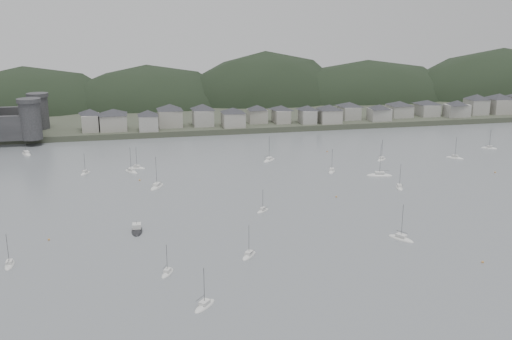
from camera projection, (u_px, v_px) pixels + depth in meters
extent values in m
plane|color=slate|center=(321.00, 269.00, 143.45)|extent=(900.00, 900.00, 0.00)
cube|color=#383D2D|center=(192.00, 100.00, 421.13)|extent=(900.00, 250.00, 3.00)
ellipsoid|color=black|center=(29.00, 127.00, 379.31)|extent=(138.98, 92.48, 81.13)
ellipsoid|color=black|center=(149.00, 122.00, 396.52)|extent=(132.08, 90.41, 79.74)
ellipsoid|color=black|center=(265.00, 121.00, 414.59)|extent=(133.88, 88.37, 101.41)
ellipsoid|color=black|center=(365.00, 116.00, 424.94)|extent=(165.81, 81.78, 82.55)
ellipsoid|color=black|center=(496.00, 114.00, 446.01)|extent=(177.60, 96.61, 102.57)
cylinder|color=#303032|center=(31.00, 121.00, 277.61)|extent=(10.00, 10.00, 18.00)
cylinder|color=#303032|center=(39.00, 113.00, 304.13)|extent=(10.00, 10.00, 17.00)
cube|color=#303032|center=(36.00, 122.00, 291.59)|extent=(3.50, 30.00, 12.00)
cube|color=#9D9A90|center=(91.00, 123.00, 299.51)|extent=(8.34, 12.91, 8.59)
pyramid|color=#2C2D32|center=(90.00, 112.00, 298.00)|extent=(15.78, 15.78, 3.01)
cube|color=#9D9A90|center=(114.00, 122.00, 301.38)|extent=(13.68, 13.35, 8.36)
pyramid|color=#2C2D32|center=(113.00, 112.00, 299.91)|extent=(20.07, 20.07, 2.93)
cube|color=#98968F|center=(148.00, 123.00, 300.11)|extent=(9.78, 10.20, 8.08)
pyramid|color=#2C2D32|center=(148.00, 113.00, 298.69)|extent=(14.83, 14.83, 2.83)
cube|color=#9D9A90|center=(170.00, 118.00, 311.57)|extent=(12.59, 13.33, 9.09)
pyramid|color=#2C2D32|center=(170.00, 107.00, 309.97)|extent=(19.24, 19.24, 3.18)
cube|color=#98968F|center=(203.00, 118.00, 313.85)|extent=(10.74, 12.17, 8.87)
pyramid|color=#2C2D32|center=(203.00, 107.00, 312.29)|extent=(17.01, 17.01, 3.10)
cube|color=#9D9A90|center=(233.00, 120.00, 311.08)|extent=(11.63, 12.09, 7.69)
pyramid|color=#2C2D32|center=(233.00, 110.00, 309.72)|extent=(17.61, 17.61, 2.69)
cube|color=#9D9A90|center=(257.00, 116.00, 322.47)|extent=(10.37, 9.35, 7.44)
pyramid|color=#2C2D32|center=(257.00, 107.00, 321.17)|extent=(14.65, 14.65, 2.60)
cube|color=#9D9A90|center=(281.00, 116.00, 323.03)|extent=(8.24, 12.20, 7.22)
pyramid|color=#2C2D32|center=(281.00, 108.00, 321.76)|extent=(15.17, 15.17, 2.53)
cube|color=#98968F|center=(307.00, 117.00, 320.95)|extent=(8.06, 10.91, 7.46)
pyramid|color=#2C2D32|center=(308.00, 108.00, 319.63)|extent=(14.08, 14.08, 2.61)
cube|color=#9D9A90|center=(329.00, 116.00, 322.09)|extent=(11.73, 11.78, 7.66)
pyramid|color=#2C2D32|center=(329.00, 107.00, 320.74)|extent=(17.46, 17.46, 2.68)
cube|color=#98968F|center=(349.00, 113.00, 334.71)|extent=(10.19, 13.02, 7.33)
pyramid|color=#2C2D32|center=(349.00, 104.00, 333.42)|extent=(17.23, 17.23, 2.57)
cube|color=#98968F|center=(379.00, 114.00, 329.54)|extent=(11.70, 9.81, 6.88)
pyramid|color=#2C2D32|center=(380.00, 106.00, 328.33)|extent=(15.97, 15.97, 2.41)
cube|color=#98968F|center=(399.00, 111.00, 341.38)|extent=(12.83, 12.48, 7.00)
pyramid|color=#2C2D32|center=(400.00, 103.00, 340.15)|extent=(18.79, 18.79, 2.45)
cube|color=#98968F|center=(427.00, 110.00, 345.69)|extent=(11.07, 13.50, 6.97)
pyramid|color=#2C2D32|center=(427.00, 102.00, 344.46)|extent=(18.25, 18.25, 2.44)
cube|color=#98968F|center=(457.00, 111.00, 341.57)|extent=(13.75, 9.12, 7.34)
pyramid|color=#2C2D32|center=(457.00, 102.00, 340.28)|extent=(16.97, 16.97, 2.57)
cube|color=#98968F|center=(476.00, 107.00, 350.74)|extent=(11.37, 11.57, 9.05)
pyramid|color=#2C2D32|center=(477.00, 97.00, 349.15)|extent=(17.03, 17.03, 3.17)
cube|color=#9D9A90|center=(498.00, 106.00, 353.26)|extent=(12.07, 13.43, 9.09)
pyramid|color=#2C2D32|center=(499.00, 96.00, 351.66)|extent=(18.93, 18.93, 3.18)
ellipsoid|color=silver|center=(137.00, 168.00, 238.02)|extent=(7.48, 4.97, 1.43)
cube|color=silver|center=(137.00, 166.00, 237.75)|extent=(2.93, 2.45, 0.70)
cylinder|color=#3F3F42|center=(136.00, 158.00, 236.81)|extent=(0.12, 0.12, 8.95)
cylinder|color=#3F3F42|center=(134.00, 165.00, 236.88)|extent=(2.99, 1.38, 0.10)
ellipsoid|color=silver|center=(131.00, 172.00, 232.48)|extent=(6.50, 8.18, 1.61)
cube|color=silver|center=(131.00, 169.00, 232.19)|extent=(3.01, 3.33, 0.70)
cylinder|color=#3F3F42|center=(131.00, 160.00, 231.13)|extent=(0.12, 0.12, 10.07)
cylinder|color=#3F3F42|center=(129.00, 169.00, 230.74)|extent=(2.03, 3.11, 0.10)
ellipsoid|color=silver|center=(269.00, 161.00, 250.80)|extent=(7.84, 8.10, 1.71)
cube|color=silver|center=(269.00, 158.00, 250.50)|extent=(3.42, 3.47, 0.70)
cylinder|color=#3F3F42|center=(269.00, 148.00, 249.37)|extent=(0.12, 0.12, 10.68)
cylinder|color=#3F3F42|center=(266.00, 156.00, 251.19)|extent=(2.70, 2.87, 0.10)
ellipsoid|color=silver|center=(26.00, 154.00, 262.19)|extent=(6.44, 9.47, 1.82)
cube|color=silver|center=(26.00, 152.00, 261.87)|extent=(3.14, 3.72, 0.70)
cylinder|color=#3F3F42|center=(25.00, 142.00, 260.67)|extent=(0.12, 0.12, 11.35)
cylinder|color=#3F3F42|center=(24.00, 151.00, 260.19)|extent=(1.80, 3.75, 0.10)
ellipsoid|color=silver|center=(489.00, 148.00, 273.79)|extent=(7.08, 6.36, 1.45)
cube|color=silver|center=(489.00, 146.00, 273.52)|extent=(2.97, 2.83, 0.70)
cylinder|color=#3F3F42|center=(490.00, 139.00, 272.57)|extent=(0.12, 0.12, 9.05)
cylinder|color=#3F3F42|center=(489.00, 146.00, 272.39)|extent=(2.59, 2.13, 0.10)
ellipsoid|color=silver|center=(263.00, 211.00, 185.93)|extent=(5.52, 5.14, 1.15)
cube|color=silver|center=(263.00, 209.00, 185.70)|extent=(2.34, 2.27, 0.70)
cylinder|color=#3F3F42|center=(263.00, 200.00, 184.96)|extent=(0.12, 0.12, 7.16)
cylinder|color=#3F3F42|center=(266.00, 207.00, 185.08)|extent=(2.01, 1.77, 0.10)
ellipsoid|color=silver|center=(168.00, 273.00, 140.91)|extent=(4.42, 6.21, 1.20)
cube|color=silver|center=(167.00, 270.00, 140.67)|extent=(2.13, 2.47, 0.70)
cylinder|color=#3F3F42|center=(167.00, 259.00, 139.89)|extent=(0.12, 0.12, 7.49)
cylinder|color=#3F3F42|center=(165.00, 267.00, 141.33)|extent=(1.31, 2.45, 0.10)
ellipsoid|color=silver|center=(379.00, 176.00, 226.85)|extent=(10.77, 5.79, 2.05)
cube|color=silver|center=(380.00, 173.00, 226.51)|extent=(4.05, 3.10, 0.70)
cylinder|color=#3F3F42|center=(380.00, 160.00, 225.14)|extent=(0.12, 0.12, 12.84)
cylinder|color=#3F3F42|center=(383.00, 171.00, 227.18)|extent=(4.50, 1.27, 0.10)
ellipsoid|color=silver|center=(85.00, 174.00, 230.15)|extent=(4.85, 6.71, 1.30)
cube|color=silver|center=(85.00, 171.00, 229.91)|extent=(2.32, 2.67, 0.70)
cylinder|color=#3F3F42|center=(85.00, 163.00, 229.06)|extent=(0.12, 0.12, 8.11)
cylinder|color=#3F3F42|center=(86.00, 171.00, 228.90)|extent=(1.44, 2.63, 0.10)
ellipsoid|color=silver|center=(205.00, 306.00, 124.95)|extent=(6.45, 6.95, 1.44)
cube|color=silver|center=(205.00, 302.00, 124.69)|extent=(2.85, 2.94, 0.70)
cylinder|color=#3F3F42|center=(204.00, 287.00, 123.74)|extent=(0.12, 0.12, 8.99)
cylinder|color=#3F3F42|center=(200.00, 298.00, 125.29)|extent=(2.20, 2.51, 0.10)
ellipsoid|color=silver|center=(332.00, 172.00, 233.04)|extent=(5.49, 7.64, 1.48)
cube|color=silver|center=(332.00, 169.00, 232.77)|extent=(2.63, 3.04, 0.70)
cylinder|color=#3F3F42|center=(332.00, 160.00, 231.80)|extent=(0.12, 0.12, 9.23)
cylinder|color=#3F3F42|center=(329.00, 167.00, 233.62)|extent=(1.61, 3.00, 0.10)
ellipsoid|color=silver|center=(401.00, 239.00, 162.61)|extent=(6.52, 8.33, 1.64)
cube|color=silver|center=(401.00, 235.00, 162.32)|extent=(3.03, 3.38, 0.70)
cylinder|color=#3F3F42|center=(402.00, 222.00, 161.24)|extent=(0.12, 0.12, 10.22)
cylinder|color=#3F3F42|center=(402.00, 232.00, 163.51)|extent=(2.02, 3.18, 0.10)
ellipsoid|color=silver|center=(249.00, 256.00, 151.21)|extent=(5.87, 6.72, 1.36)
cube|color=silver|center=(249.00, 252.00, 150.95)|extent=(2.64, 2.80, 0.70)
cylinder|color=#3F3F42|center=(249.00, 240.00, 150.06)|extent=(0.12, 0.12, 8.50)
cylinder|color=#3F3F42|center=(252.00, 252.00, 150.05)|extent=(1.94, 2.49, 0.10)
ellipsoid|color=silver|center=(455.00, 158.00, 254.93)|extent=(7.23, 6.99, 1.52)
cube|color=silver|center=(455.00, 156.00, 254.65)|extent=(3.09, 3.05, 0.70)
cylinder|color=#3F3F42|center=(456.00, 147.00, 253.64)|extent=(0.12, 0.12, 9.53)
cylinder|color=#3F3F42|center=(454.00, 155.00, 253.41)|extent=(2.57, 2.42, 0.10)
ellipsoid|color=silver|center=(381.00, 160.00, 251.97)|extent=(6.86, 6.45, 1.43)
cube|color=silver|center=(382.00, 158.00, 251.71)|extent=(2.91, 2.83, 0.70)
cylinder|color=#3F3F42|center=(382.00, 150.00, 250.77)|extent=(0.12, 0.12, 8.93)
cylinder|color=#3F3F42|center=(379.00, 156.00, 252.17)|extent=(2.47, 2.21, 0.10)
ellipsoid|color=silver|center=(157.00, 187.00, 211.81)|extent=(6.95, 9.47, 1.84)
cube|color=silver|center=(157.00, 184.00, 211.50)|extent=(3.30, 3.78, 0.70)
cylinder|color=#3F3F42|center=(156.00, 172.00, 210.28)|extent=(0.12, 0.12, 11.47)
cylinder|color=#3F3F42|center=(159.00, 184.00, 210.15)|extent=(2.05, 3.68, 0.10)
ellipsoid|color=silver|center=(10.00, 265.00, 145.55)|extent=(2.17, 6.71, 1.34)
cube|color=silver|center=(9.00, 262.00, 145.30)|extent=(1.48, 2.35, 0.70)
cylinder|color=#3F3F42|center=(8.00, 249.00, 144.42)|extent=(0.12, 0.12, 8.37)
cylinder|color=#3F3F42|center=(8.00, 262.00, 144.01)|extent=(0.11, 3.01, 0.10)
ellipsoid|color=silver|center=(399.00, 188.00, 210.79)|extent=(4.20, 7.53, 1.44)
cube|color=silver|center=(400.00, 185.00, 210.52)|extent=(2.21, 2.85, 0.70)
cylinder|color=#3F3F42|center=(400.00, 176.00, 209.58)|extent=(0.12, 0.12, 8.97)
cylinder|color=#3F3F42|center=(402.00, 185.00, 209.28)|extent=(0.99, 3.13, 0.10)
ellipsoid|color=black|center=(137.00, 231.00, 168.62)|extent=(3.55, 9.01, 1.96)
cube|color=silver|center=(137.00, 226.00, 168.20)|extent=(2.59, 2.76, 1.40)
cylinder|color=#3F3F42|center=(137.00, 223.00, 167.96)|extent=(0.10, 0.10, 1.20)
sphere|color=#CB8C43|center=(140.00, 180.00, 220.61)|extent=(0.70, 0.70, 0.70)
sphere|color=#CB8C43|center=(327.00, 151.00, 267.07)|extent=(0.70, 0.70, 0.70)
sphere|color=#CB8C43|center=(495.00, 172.00, 231.49)|extent=(0.70, 0.70, 0.70)
sphere|color=#CB8C43|center=(483.00, 262.00, 147.21)|extent=(0.70, 0.70, 0.70)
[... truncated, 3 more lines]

